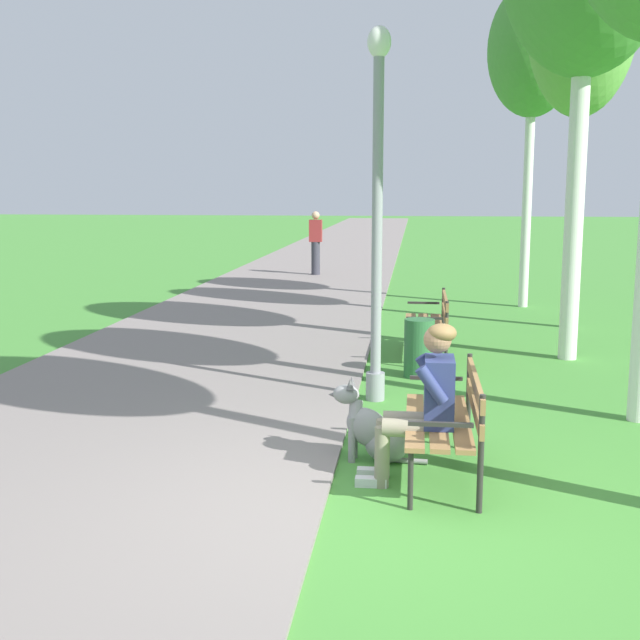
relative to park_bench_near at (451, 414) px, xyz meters
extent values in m
plane|color=#478E38|center=(-0.62, -0.85, -0.51)|extent=(120.00, 120.00, 0.00)
cube|color=gray|center=(-3.05, 23.15, -0.49)|extent=(4.30, 60.00, 0.04)
cube|color=olive|center=(-0.27, 0.00, -0.06)|extent=(0.14, 1.50, 0.04)
cube|color=olive|center=(-0.10, 0.00, -0.06)|extent=(0.14, 1.50, 0.04)
cube|color=olive|center=(0.08, 0.00, -0.06)|extent=(0.14, 1.50, 0.04)
cube|color=olive|center=(0.18, 0.00, 0.08)|extent=(0.04, 1.50, 0.11)
cube|color=olive|center=(0.18, 0.00, 0.26)|extent=(0.04, 1.50, 0.11)
cylinder|color=#2D2B28|center=(-0.30, 0.69, -0.29)|extent=(0.04, 0.04, 0.45)
cylinder|color=#2D2B28|center=(0.18, 0.69, -0.09)|extent=(0.04, 0.04, 0.85)
cube|color=#2D2B28|center=(-0.10, 0.69, 0.12)|extent=(0.45, 0.04, 0.03)
cylinder|color=#2D2B28|center=(-0.30, -0.69, -0.29)|extent=(0.04, 0.04, 0.45)
cylinder|color=#2D2B28|center=(0.18, -0.69, -0.09)|extent=(0.04, 0.04, 0.85)
cube|color=#2D2B28|center=(-0.10, -0.69, 0.12)|extent=(0.45, 0.04, 0.03)
cube|color=olive|center=(-0.35, 4.61, -0.06)|extent=(0.14, 1.50, 0.04)
cube|color=olive|center=(-0.17, 4.61, -0.06)|extent=(0.14, 1.50, 0.04)
cube|color=olive|center=(0.00, 4.61, -0.06)|extent=(0.14, 1.50, 0.04)
cube|color=olive|center=(0.11, 4.61, 0.08)|extent=(0.04, 1.50, 0.11)
cube|color=olive|center=(0.11, 4.61, 0.26)|extent=(0.04, 1.50, 0.11)
cylinder|color=#2D2B28|center=(-0.37, 5.30, -0.29)|extent=(0.04, 0.04, 0.45)
cylinder|color=#2D2B28|center=(0.11, 5.30, -0.09)|extent=(0.04, 0.04, 0.85)
cube|color=#2D2B28|center=(-0.17, 5.30, 0.12)|extent=(0.45, 0.04, 0.03)
cylinder|color=#2D2B28|center=(-0.37, 3.92, -0.29)|extent=(0.04, 0.04, 0.45)
cylinder|color=#2D2B28|center=(0.11, 3.92, -0.09)|extent=(0.04, 0.04, 0.85)
cube|color=#2D2B28|center=(-0.17, 3.92, 0.12)|extent=(0.45, 0.04, 0.03)
cylinder|color=gray|center=(-0.31, -0.07, -0.04)|extent=(0.42, 0.14, 0.14)
cylinder|color=gray|center=(-0.52, -0.07, -0.28)|extent=(0.11, 0.11, 0.47)
cube|color=silver|center=(-0.60, -0.07, -0.48)|extent=(0.24, 0.09, 0.07)
cylinder|color=gray|center=(-0.31, -0.27, -0.04)|extent=(0.42, 0.14, 0.14)
cylinder|color=gray|center=(-0.52, -0.27, -0.28)|extent=(0.11, 0.11, 0.47)
cube|color=silver|center=(-0.60, -0.27, -0.48)|extent=(0.24, 0.09, 0.07)
cube|color=navy|center=(-0.10, -0.17, 0.22)|extent=(0.22, 0.36, 0.52)
cylinder|color=navy|center=(-0.16, 0.03, 0.32)|extent=(0.25, 0.09, 0.30)
cylinder|color=navy|center=(-0.16, -0.37, 0.32)|extent=(0.25, 0.09, 0.30)
sphere|color=#A37556|center=(-0.12, -0.17, 0.62)|extent=(0.21, 0.21, 0.21)
ellipsoid|color=olive|center=(-0.09, -0.17, 0.67)|extent=(0.22, 0.23, 0.14)
ellipsoid|color=gray|center=(-0.50, 0.29, -0.35)|extent=(0.38, 0.31, 0.32)
ellipsoid|color=gray|center=(-0.65, 0.30, -0.23)|extent=(0.52, 0.26, 0.48)
ellipsoid|color=#595959|center=(-0.60, 0.30, -0.19)|extent=(0.37, 0.22, 0.27)
cylinder|color=gray|center=(-0.78, 0.37, -0.32)|extent=(0.06, 0.06, 0.38)
cylinder|color=gray|center=(-0.79, 0.26, -0.32)|extent=(0.06, 0.06, 0.38)
cylinder|color=gray|center=(-0.76, 0.31, -0.08)|extent=(0.12, 0.18, 0.19)
ellipsoid|color=gray|center=(-0.84, 0.32, 0.05)|extent=(0.23, 0.16, 0.16)
cone|color=#595959|center=(-0.94, 0.33, 0.04)|extent=(0.11, 0.10, 0.09)
cone|color=#595959|center=(-0.80, 0.36, 0.15)|extent=(0.06, 0.06, 0.09)
cone|color=#595959|center=(-0.81, 0.27, 0.15)|extent=(0.06, 0.06, 0.09)
cylinder|color=gray|center=(-0.30, 0.27, -0.49)|extent=(0.28, 0.07, 0.04)
cylinder|color=gray|center=(-0.70, 2.27, -0.36)|extent=(0.20, 0.20, 0.30)
cylinder|color=gray|center=(-0.70, 2.27, 1.27)|extent=(0.11, 0.11, 3.56)
ellipsoid|color=silver|center=(-0.70, 2.27, 3.17)|extent=(0.24, 0.24, 0.32)
cylinder|color=silver|center=(1.73, 4.68, 1.60)|extent=(0.24, 0.24, 4.22)
cylinder|color=silver|center=(2.18, 7.21, 1.46)|extent=(0.17, 0.17, 3.94)
ellipsoid|color=#66A847|center=(2.18, 7.21, 4.36)|extent=(1.69, 1.49, 3.10)
cylinder|color=silver|center=(1.75, 9.46, 1.49)|extent=(0.17, 0.17, 4.00)
ellipsoid|color=#4C933D|center=(1.75, 9.46, 4.21)|extent=(1.64, 1.69, 2.42)
cylinder|color=#2D6638|center=(-0.23, 3.40, -0.16)|extent=(0.36, 0.36, 0.70)
cylinder|color=#383842|center=(-2.84, 14.33, -0.07)|extent=(0.22, 0.22, 0.88)
cube|color=maroon|center=(-2.84, 14.33, 0.65)|extent=(0.32, 0.20, 0.56)
sphere|color=tan|center=(-2.84, 14.33, 1.04)|extent=(0.20, 0.20, 0.20)
camera|label=1|loc=(-0.29, -6.14, 1.74)|focal=45.38mm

